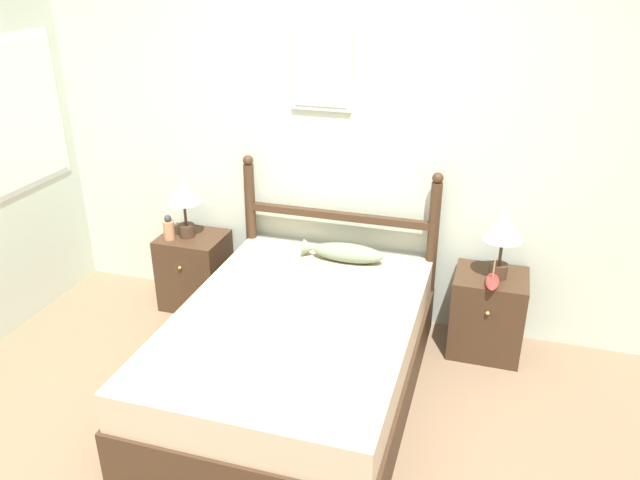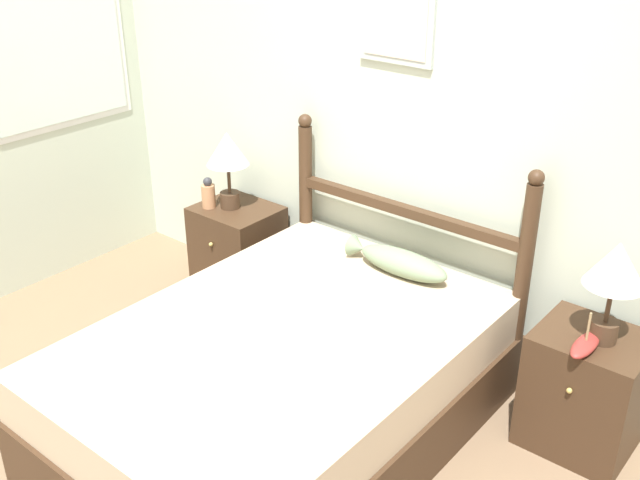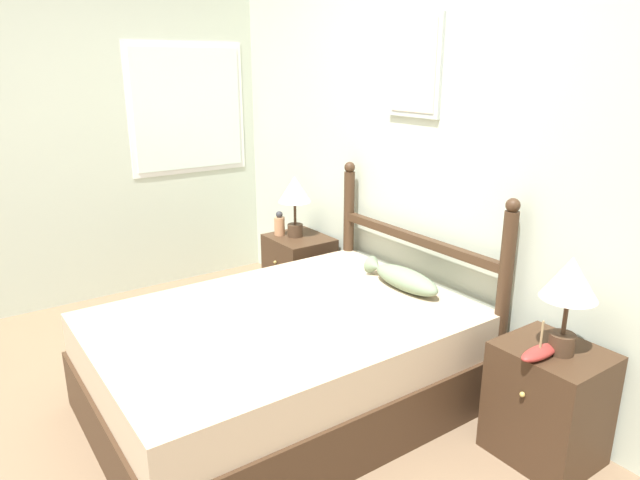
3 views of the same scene
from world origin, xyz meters
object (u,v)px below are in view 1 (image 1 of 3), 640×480
at_px(nightstand_left, 195,270).
at_px(fish_pillow, 344,252).
at_px(nightstand_right, 487,313).
at_px(table_lamp_right, 504,230).
at_px(model_boat, 492,281).
at_px(bottle, 169,229).
at_px(bed, 295,354).
at_px(table_lamp_left, 183,194).

xyz_separation_m(nightstand_left, fish_pillow, (1.13, -0.03, 0.32)).
height_order(nightstand_right, table_lamp_right, table_lamp_right).
xyz_separation_m(model_boat, fish_pillow, (-0.95, 0.09, 0.02)).
distance_m(nightstand_left, table_lamp_right, 2.19).
relative_size(bottle, fish_pillow, 0.33).
bearing_deg(nightstand_left, bottle, -145.04).
xyz_separation_m(bed, model_boat, (1.04, 0.65, 0.31)).
xyz_separation_m(table_lamp_left, table_lamp_right, (2.14, 0.00, 0.00)).
xyz_separation_m(bed, table_lamp_right, (1.07, 0.76, 0.61)).
distance_m(nightstand_right, fish_pillow, 1.00).
relative_size(nightstand_left, bottle, 3.04).
relative_size(model_boat, fish_pillow, 0.42).
height_order(nightstand_right, bottle, bottle).
height_order(table_lamp_right, model_boat, table_lamp_right).
distance_m(nightstand_right, table_lamp_left, 2.19).
relative_size(bed, table_lamp_left, 4.30).
bearing_deg(table_lamp_right, nightstand_left, 179.71).
height_order(bed, nightstand_left, nightstand_left).
height_order(nightstand_right, table_lamp_left, table_lamp_left).
relative_size(bed, bottle, 10.57).
bearing_deg(model_boat, fish_pillow, 174.41).
xyz_separation_m(bed, nightstand_left, (-1.04, 0.77, 0.01)).
height_order(table_lamp_left, model_boat, table_lamp_left).
relative_size(nightstand_right, table_lamp_right, 1.23).
bearing_deg(fish_pillow, model_boat, -5.59).
bearing_deg(table_lamp_left, fish_pillow, -0.89).
relative_size(bed, fish_pillow, 3.49).
relative_size(bed, model_boat, 8.35).
relative_size(nightstand_left, table_lamp_left, 1.23).
bearing_deg(nightstand_right, bed, -143.44).
height_order(table_lamp_right, fish_pillow, table_lamp_right).
bearing_deg(table_lamp_right, table_lamp_left, -179.93).
bearing_deg(table_lamp_left, nightstand_right, 0.36).
distance_m(nightstand_left, nightstand_right, 2.08).
relative_size(table_lamp_left, model_boat, 1.94).
bearing_deg(table_lamp_right, bed, -144.65).
bearing_deg(bed, nightstand_left, 143.44).
distance_m(bed, fish_pillow, 0.81).
relative_size(bed, table_lamp_right, 4.30).
distance_m(table_lamp_right, model_boat, 0.32).
xyz_separation_m(bottle, fish_pillow, (1.26, 0.06, -0.04)).
bearing_deg(bottle, nightstand_right, 2.28).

